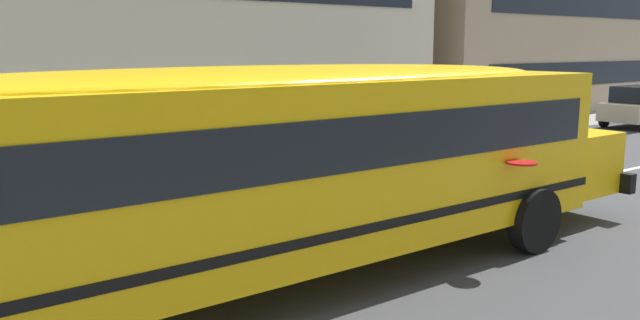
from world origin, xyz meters
name	(u,v)px	position (x,y,z in m)	size (l,w,h in m)	color
ground_plane	(280,247)	(0.00, 0.00, 0.00)	(400.00, 400.00, 0.00)	#424244
sidewalk_far	(122,174)	(0.00, 7.30, 0.01)	(120.00, 3.00, 0.01)	gray
lane_centreline	(280,246)	(0.00, 0.00, 0.00)	(110.00, 0.16, 0.01)	silver
school_bus	(272,157)	(-0.96, -1.31, 1.75)	(13.19, 3.12, 2.95)	yellow
parked_car_maroon_by_hydrant	(461,124)	(9.80, 4.76, 0.84)	(3.95, 1.98, 1.64)	maroon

